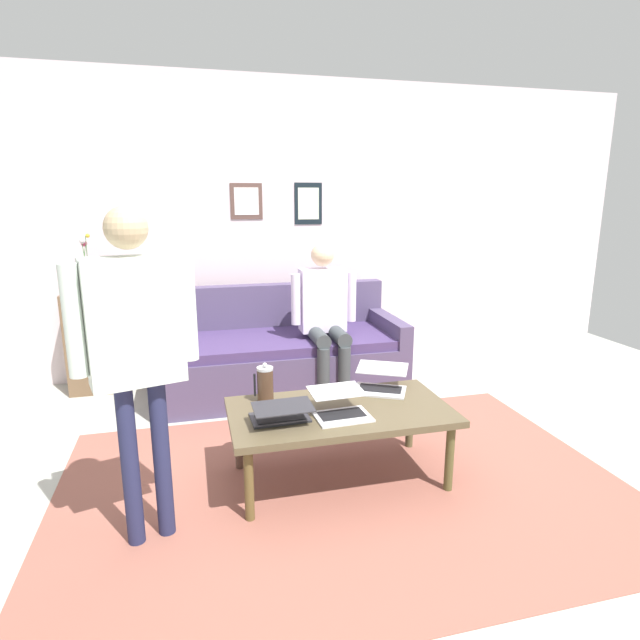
# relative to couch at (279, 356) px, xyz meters

# --- Properties ---
(ground_plane) EXTENTS (7.68, 7.68, 0.00)m
(ground_plane) POSITION_rel_couch_xyz_m (-0.21, 1.54, -0.31)
(ground_plane) COLOR #AFB0A3
(area_rug) EXTENTS (3.25, 2.19, 0.01)m
(area_rug) POSITION_rel_couch_xyz_m (-0.10, 1.64, -0.30)
(area_rug) COLOR #925547
(area_rug) RESTS_ON ground_plane
(back_wall) EXTENTS (7.04, 0.11, 2.70)m
(back_wall) POSITION_rel_couch_xyz_m (-0.21, -0.66, 1.05)
(back_wall) COLOR silver
(back_wall) RESTS_ON ground_plane
(couch) EXTENTS (2.06, 0.89, 0.88)m
(couch) POSITION_rel_couch_xyz_m (0.00, 0.00, 0.00)
(couch) COLOR #4D4162
(couch) RESTS_ON ground_plane
(coffee_table) EXTENTS (1.28, 0.69, 0.45)m
(coffee_table) POSITION_rel_couch_xyz_m (-0.10, 1.54, 0.10)
(coffee_table) COLOR brown
(coffee_table) RESTS_ON ground_plane
(laptop_left) EXTENTS (0.32, 0.34, 0.12)m
(laptop_left) POSITION_rel_couch_xyz_m (-0.07, 1.62, 0.19)
(laptop_left) COLOR silver
(laptop_left) RESTS_ON coffee_table
(laptop_center) EXTENTS (0.33, 0.30, 0.12)m
(laptop_center) POSITION_rel_couch_xyz_m (0.27, 1.62, 0.18)
(laptop_center) COLOR #28282D
(laptop_center) RESTS_ON coffee_table
(laptop_right) EXTENTS (0.44, 0.44, 0.13)m
(laptop_right) POSITION_rel_couch_xyz_m (-0.43, 1.30, 0.19)
(laptop_right) COLOR silver
(laptop_right) RESTS_ON coffee_table
(french_press) EXTENTS (0.12, 0.10, 0.24)m
(french_press) POSITION_rel_couch_xyz_m (0.31, 1.32, 0.25)
(french_press) COLOR #4C3323
(french_press) RESTS_ON coffee_table
(side_shelf) EXTENTS (0.42, 0.32, 0.87)m
(side_shelf) POSITION_rel_couch_xyz_m (1.54, -0.39, 0.13)
(side_shelf) COLOR brown
(side_shelf) RESTS_ON ground_plane
(flower_vase) EXTENTS (0.10, 0.11, 0.48)m
(flower_vase) POSITION_rel_couch_xyz_m (1.54, -0.39, 0.73)
(flower_vase) COLOR #53283C
(flower_vase) RESTS_ON side_shelf
(person_standing) EXTENTS (0.57, 0.28, 1.61)m
(person_standing) POSITION_rel_couch_xyz_m (0.96, 1.84, 0.73)
(person_standing) COLOR #24274A
(person_standing) RESTS_ON ground_plane
(person_seated) EXTENTS (0.55, 0.51, 1.28)m
(person_seated) POSITION_rel_couch_xyz_m (-0.35, 0.23, 0.42)
(person_seated) COLOR #3B4144
(person_seated) RESTS_ON ground_plane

